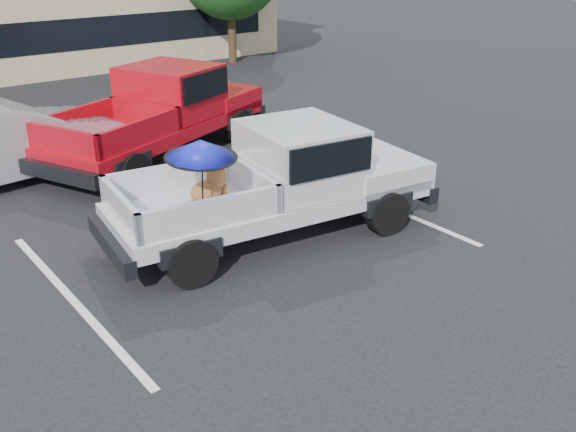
% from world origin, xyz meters
% --- Properties ---
extents(ground, '(90.00, 90.00, 0.00)m').
position_xyz_m(ground, '(0.00, 0.00, 0.00)').
color(ground, black).
rests_on(ground, ground).
extents(stripe_left, '(0.12, 5.00, 0.01)m').
position_xyz_m(stripe_left, '(-3.00, 2.00, 0.00)').
color(stripe_left, silver).
rests_on(stripe_left, ground).
extents(stripe_right, '(0.12, 5.00, 0.01)m').
position_xyz_m(stripe_right, '(3.00, 2.00, 0.00)').
color(stripe_right, silver).
rests_on(stripe_right, ground).
extents(silver_pickup, '(5.90, 2.72, 2.06)m').
position_xyz_m(silver_pickup, '(0.82, 1.95, 1.05)').
color(silver_pickup, black).
rests_on(silver_pickup, ground).
extents(red_pickup, '(6.45, 4.32, 2.02)m').
position_xyz_m(red_pickup, '(1.36, 7.17, 1.10)').
color(red_pickup, black).
rests_on(red_pickup, ground).
extents(silver_sedan, '(5.28, 2.28, 1.69)m').
position_xyz_m(silver_sedan, '(-2.25, 7.62, 0.84)').
color(silver_sedan, '#AEB0B5').
rests_on(silver_sedan, ground).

